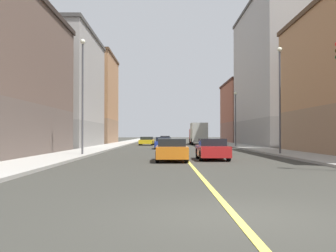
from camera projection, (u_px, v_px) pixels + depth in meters
ground_plane at (234, 216)px, 8.14m from camera, size 400.00×400.00×0.00m
sidewalk_left at (235, 145)px, 57.20m from camera, size 3.30×168.00×0.15m
sidewalk_right at (113, 145)px, 57.06m from camera, size 3.30×168.00×0.15m
lane_center_stripe at (174, 146)px, 57.13m from camera, size 0.16×154.00×0.01m
building_left_mid at (291, 75)px, 56.83m from camera, size 12.06×23.75×19.15m
building_left_far at (258, 113)px, 77.38m from camera, size 12.06×16.03×11.11m
building_right_midblock at (46, 90)px, 51.11m from camera, size 12.06×17.94×13.86m
building_right_distant at (79, 100)px, 70.84m from camera, size 12.06×15.03×14.83m
street_lamp_left_near at (280, 90)px, 31.33m from camera, size 0.36×0.36×7.94m
street_lamp_right_near at (83, 86)px, 30.24m from camera, size 0.36×0.36×8.29m
street_lamp_left_far at (235, 113)px, 50.90m from camera, size 0.36×0.36×6.57m
car_yellow at (147, 141)px, 59.99m from camera, size 2.09×4.65×1.20m
car_red at (212, 149)px, 25.90m from camera, size 1.82×4.42×1.31m
car_blue at (163, 143)px, 45.14m from camera, size 1.87×4.23×1.26m
car_maroon at (165, 140)px, 73.04m from camera, size 1.98×4.29×1.27m
car_orange at (172, 150)px, 24.53m from camera, size 1.84×4.40×1.32m
box_truck at (198, 133)px, 62.17m from camera, size 2.32×7.47×3.19m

